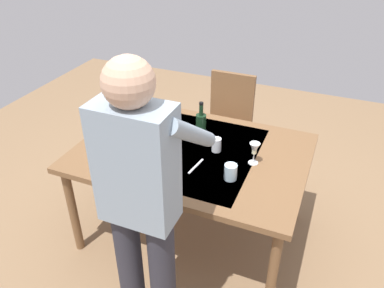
# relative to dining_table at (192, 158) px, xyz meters

# --- Properties ---
(ground_plane) EXTENTS (6.00, 6.00, 0.00)m
(ground_plane) POSITION_rel_dining_table_xyz_m (0.00, 0.00, -0.68)
(ground_plane) COLOR #846647
(dining_table) EXTENTS (1.54, 1.09, 0.75)m
(dining_table) POSITION_rel_dining_table_xyz_m (0.00, 0.00, 0.00)
(dining_table) COLOR brown
(dining_table) RESTS_ON ground_plane
(chair_near) EXTENTS (0.40, 0.40, 0.91)m
(chair_near) POSITION_rel_dining_table_xyz_m (0.03, -0.93, -0.15)
(chair_near) COLOR #523019
(chair_near) RESTS_ON ground_plane
(person_server) EXTENTS (0.42, 0.61, 1.69)m
(person_server) POSITION_rel_dining_table_xyz_m (-0.07, 0.81, 0.28)
(person_server) COLOR #2D2D38
(person_server) RESTS_ON ground_plane
(wine_bottle) EXTENTS (0.07, 0.07, 0.30)m
(wine_bottle) POSITION_rel_dining_table_xyz_m (-0.01, -0.15, 0.18)
(wine_bottle) COLOR black
(wine_bottle) RESTS_ON dining_table
(wine_glass_left) EXTENTS (0.07, 0.07, 0.15)m
(wine_glass_left) POSITION_rel_dining_table_xyz_m (-0.42, -0.01, 0.17)
(wine_glass_left) COLOR white
(wine_glass_left) RESTS_ON dining_table
(water_cup_near_left) EXTENTS (0.08, 0.08, 0.10)m
(water_cup_near_left) POSITION_rel_dining_table_xyz_m (-0.34, 0.20, 0.12)
(water_cup_near_left) COLOR silver
(water_cup_near_left) RESTS_ON dining_table
(water_cup_near_right) EXTENTS (0.06, 0.06, 0.10)m
(water_cup_near_right) POSITION_rel_dining_table_xyz_m (-0.15, -0.06, 0.11)
(water_cup_near_right) COLOR silver
(water_cup_near_right) RESTS_ON dining_table
(water_cup_far_left) EXTENTS (0.08, 0.08, 0.10)m
(water_cup_far_left) POSITION_rel_dining_table_xyz_m (0.12, 0.27, 0.12)
(water_cup_far_left) COLOR silver
(water_cup_far_left) RESTS_ON dining_table
(serving_bowl_pasta) EXTENTS (0.30, 0.30, 0.07)m
(serving_bowl_pasta) POSITION_rel_dining_table_xyz_m (0.45, 0.01, 0.10)
(serving_bowl_pasta) COLOR silver
(serving_bowl_pasta) RESTS_ON dining_table
(dinner_plate_near) EXTENTS (0.23, 0.23, 0.01)m
(dinner_plate_near) POSITION_rel_dining_table_xyz_m (0.61, -0.38, 0.07)
(dinner_plate_near) COLOR silver
(dinner_plate_near) RESTS_ON dining_table
(table_knife) EXTENTS (0.04, 0.20, 0.00)m
(table_knife) POSITION_rel_dining_table_xyz_m (0.36, 0.37, 0.07)
(table_knife) COLOR silver
(table_knife) RESTS_ON dining_table
(table_fork) EXTENTS (0.04, 0.18, 0.00)m
(table_fork) POSITION_rel_dining_table_xyz_m (-0.10, 0.17, 0.07)
(table_fork) COLOR silver
(table_fork) RESTS_ON dining_table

